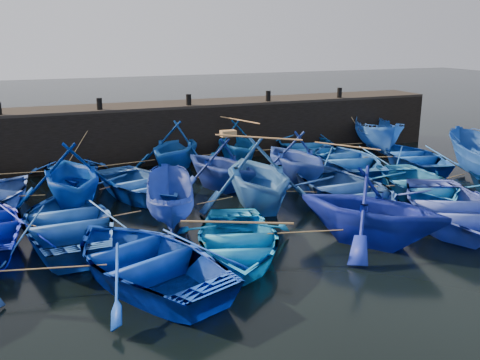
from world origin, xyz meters
name	(u,v)px	position (x,y,z in m)	size (l,w,h in m)	color
ground	(278,227)	(0.00, 0.00, 0.00)	(120.00, 120.00, 0.00)	black
quay_wall	(184,131)	(0.00, 10.50, 1.25)	(26.00, 2.50, 2.50)	black
quay_top	(184,104)	(0.00, 10.50, 2.56)	(26.00, 2.50, 0.12)	black
bollard_1	(99,104)	(-4.00, 9.60, 2.87)	(0.24, 0.24, 0.50)	black
bollard_2	(189,100)	(0.00, 9.60, 2.87)	(0.24, 0.24, 0.50)	black
bollard_3	(268,96)	(4.00, 9.60, 2.87)	(0.24, 0.24, 0.50)	black
bollard_4	(339,93)	(8.00, 9.60, 2.87)	(0.24, 0.24, 0.50)	black
boat_1	(71,171)	(-5.53, 7.72, 0.47)	(3.25, 4.54, 0.94)	blue
boat_2	(175,146)	(-1.10, 8.09, 1.08)	(3.54, 4.11, 2.16)	#0C44A7
boat_3	(237,142)	(1.81, 8.18, 1.01)	(3.32, 3.85, 2.03)	#0C4FA7
boat_4	(306,146)	(5.36, 8.11, 0.59)	(4.04, 5.64, 1.17)	navy
boat_5	(378,135)	(9.21, 7.80, 0.91)	(1.77, 4.70, 1.82)	blue
boat_7	(71,175)	(-5.72, 4.37, 1.18)	(3.85, 4.47, 2.35)	#002F9C
boat_8	(141,184)	(-3.31, 4.66, 0.51)	(3.51, 4.91, 1.02)	#1B4CA4
boat_9	(221,163)	(-0.23, 4.59, 1.02)	(3.35, 3.89, 2.05)	navy
boat_10	(296,157)	(2.83, 4.34, 1.08)	(3.55, 4.12, 2.17)	navy
boat_11	(346,159)	(5.73, 5.19, 0.55)	(3.78, 5.29, 1.10)	#164CA6
boat_12	(414,156)	(8.98, 4.72, 0.49)	(3.35, 4.68, 0.97)	#0F44B1
boat_14	(69,222)	(-6.09, 1.27, 0.56)	(3.88, 5.43, 1.13)	#113F94
boat_15	(169,201)	(-3.05, 1.51, 0.77)	(1.49, 3.97, 1.53)	navy
boat_16	(258,174)	(0.10, 1.84, 1.24)	(4.05, 4.70, 2.47)	#285FB2
boat_17	(347,189)	(3.23, 1.16, 0.57)	(3.92, 5.48, 1.14)	navy
boat_18	(419,184)	(6.15, 0.95, 0.51)	(3.52, 4.92, 1.02)	#155EAA
boat_21	(145,258)	(-4.59, -2.11, 0.57)	(3.93, 5.49, 1.14)	#012693
boat_22	(237,241)	(-2.02, -1.68, 0.49)	(3.35, 4.69, 0.97)	blue
boat_23	(372,206)	(1.86, -2.18, 1.13)	(3.69, 4.28, 2.25)	navy
boat_24	(451,207)	(5.12, -1.77, 0.58)	(4.03, 5.64, 1.17)	#2A3FA9
wooden_crate	(228,133)	(0.07, 4.59, 2.16)	(0.57, 0.35, 0.23)	olive
mooring_ropes	(224,164)	(0.04, 5.05, 0.87)	(18.63, 11.72, 2.10)	tan
loose_oars	(274,150)	(1.40, 3.38, 1.67)	(10.00, 11.94, 1.56)	#99724C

